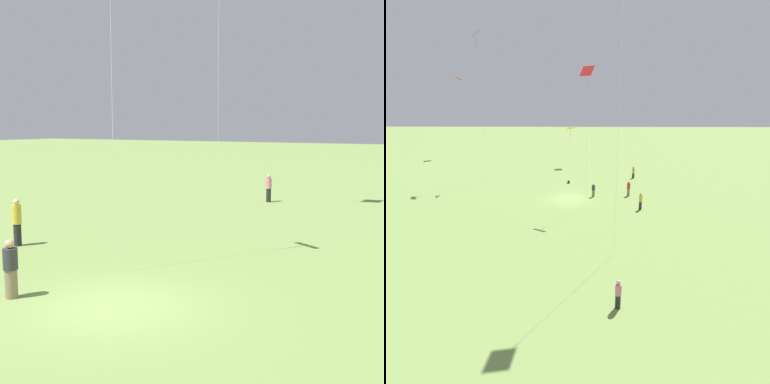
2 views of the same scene
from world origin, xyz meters
TOP-DOWN VIEW (x-y plane):
  - ground_plane at (0.00, 0.00)m, footprint 240.00×240.00m
  - person_0 at (10.28, -8.90)m, footprint 0.51×0.51m
  - person_2 at (-3.63, -7.46)m, footprint 0.48×0.48m
  - person_3 at (0.81, -2.78)m, footprint 0.55×0.55m
  - person_4 at (-19.26, -3.50)m, footprint 0.48×0.48m
  - person_5 at (1.21, -6.92)m, footprint 0.45×0.45m
  - kite_1 at (9.33, 12.32)m, footprint 1.55×1.44m
  - kite_2 at (31.22, 23.87)m, footprint 1.64×1.61m
  - kite_3 at (19.29, 0.69)m, footprint 1.50×1.53m
  - kite_5 at (-2.51, -1.91)m, footprint 1.30×1.46m
  - picnic_bag_0 at (6.99, 0.43)m, footprint 0.27×0.31m
  - picnic_bag_1 at (0.28, 15.42)m, footprint 0.46×0.36m

SIDE VIEW (x-z plane):
  - ground_plane at x=0.00m, z-range 0.00..0.00m
  - picnic_bag_1 at x=0.28m, z-range 0.00..0.22m
  - picnic_bag_0 at x=6.99m, z-range 0.00..0.38m
  - person_3 at x=0.81m, z-range -0.01..1.58m
  - person_0 at x=10.28m, z-range -0.01..1.67m
  - person_4 at x=-19.26m, z-range 0.01..1.67m
  - person_5 at x=1.21m, z-range 0.00..1.79m
  - person_2 at x=-3.63m, z-range 0.01..1.83m
  - kite_3 at x=19.29m, z-range 3.06..9.79m
  - kite_5 at x=-2.51m, z-range 6.09..19.99m
  - kite_2 at x=31.22m, z-range 7.17..23.01m
  - kite_1 at x=9.33m, z-range 8.69..28.26m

